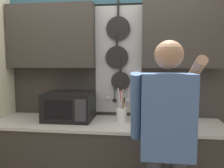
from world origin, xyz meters
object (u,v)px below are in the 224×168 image
object	(u,v)px
knife_block	(142,112)
utensil_crock	(121,113)
person	(167,133)
microwave	(69,106)

from	to	relation	value
knife_block	utensil_crock	world-z (taller)	utensil_crock
utensil_crock	person	size ratio (longest dim) A/B	0.21
microwave	utensil_crock	size ratio (longest dim) A/B	1.44
person	utensil_crock	bearing A→B (deg)	121.48
microwave	knife_block	xyz separation A→B (m)	(0.77, 0.00, -0.04)
microwave	utensil_crock	world-z (taller)	utensil_crock
knife_block	utensil_crock	size ratio (longest dim) A/B	0.79
utensil_crock	person	bearing A→B (deg)	-58.52
knife_block	utensil_crock	bearing A→B (deg)	179.99
knife_block	utensil_crock	xyz separation A→B (m)	(-0.21, 0.00, -0.02)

